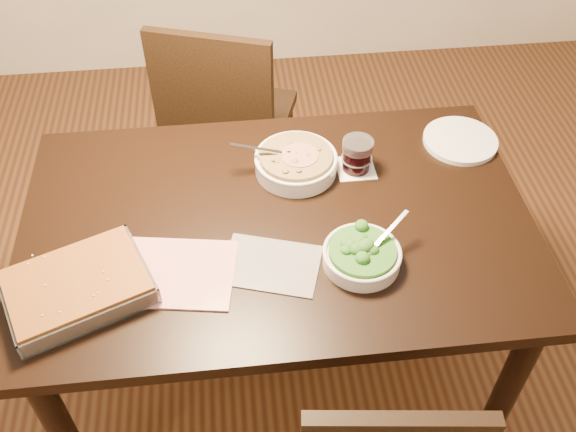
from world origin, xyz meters
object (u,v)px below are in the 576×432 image
object	(u,v)px
stew_bowl	(296,162)
chair_far	(225,117)
wine_tumbler	(357,154)
dinner_plate	(460,141)
baking_dish	(78,287)
table	(278,242)
broccoli_bowl	(362,255)

from	to	relation	value
stew_bowl	chair_far	world-z (taller)	chair_far
stew_bowl	wine_tumbler	xyz separation A→B (m)	(0.18, -0.01, 0.02)
stew_bowl	dinner_plate	distance (m)	0.53
baking_dish	dinner_plate	distance (m)	1.20
dinner_plate	chair_far	size ratio (longest dim) A/B	0.24
table	dinner_plate	distance (m)	0.66
broccoli_bowl	stew_bowl	bearing A→B (deg)	108.62
table	wine_tumbler	bearing A→B (deg)	35.70
table	chair_far	distance (m)	0.80
table	broccoli_bowl	xyz separation A→B (m)	(0.20, -0.18, 0.12)
table	broccoli_bowl	world-z (taller)	broccoli_bowl
broccoli_bowl	dinner_plate	bearing A→B (deg)	48.27
stew_bowl	baking_dish	size ratio (longest dim) A/B	0.67
table	wine_tumbler	size ratio (longest dim) A/B	13.97
table	stew_bowl	size ratio (longest dim) A/B	5.16
chair_far	baking_dish	bearing A→B (deg)	87.50
broccoli_bowl	chair_far	bearing A→B (deg)	108.90
baking_dish	chair_far	distance (m)	1.08
wine_tumbler	baking_dish	bearing A→B (deg)	-153.11
baking_dish	chair_far	xyz separation A→B (m)	(0.38, 0.98, -0.26)
wine_tumbler	dinner_plate	size ratio (longest dim) A/B	0.44
stew_bowl	wine_tumbler	bearing A→B (deg)	-3.51
table	chair_far	bearing A→B (deg)	99.32
chair_far	stew_bowl	bearing A→B (deg)	127.74
broccoli_bowl	dinner_plate	size ratio (longest dim) A/B	0.90
table	baking_dish	bearing A→B (deg)	-158.10
table	dinner_plate	bearing A→B (deg)	24.01
wine_tumbler	table	bearing A→B (deg)	-144.30
table	wine_tumbler	xyz separation A→B (m)	(0.25, 0.18, 0.15)
baking_dish	wine_tumbler	size ratio (longest dim) A/B	4.04
stew_bowl	broccoli_bowl	distance (m)	0.39
chair_far	table	bearing A→B (deg)	117.98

